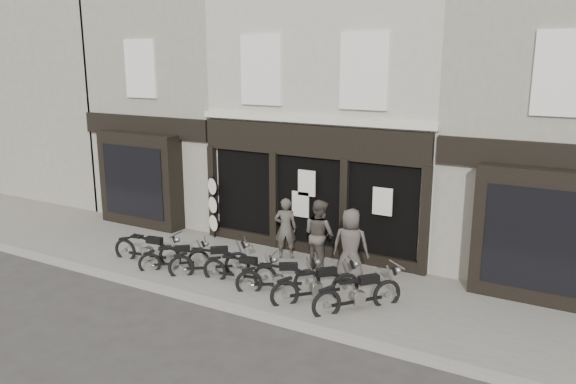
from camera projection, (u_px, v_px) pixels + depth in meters
The scene contains 18 objects.
ground_plane at pixel (254, 290), 14.21m from camera, with size 90.00×90.00×0.00m, color #2D2B28.
pavement at pixel (273, 277), 14.95m from camera, with size 30.00×4.20×0.12m, color #615C55.
kerb at pixel (225, 306), 13.14m from camera, with size 30.00×0.25×0.13m, color gray.
central_building at pixel (353, 110), 18.28m from camera, with size 7.30×6.22×8.34m.
neighbour_left at pixel (198, 104), 21.33m from camera, with size 5.60×6.73×8.34m.
neighbour_right at pixel (568, 122), 15.16m from camera, with size 5.60×6.73×8.34m.
filler_left at pixel (58, 96), 25.37m from camera, with size 11.00×6.00×8.20m, color gray.
motorcycle_0 at pixel (148, 251), 15.83m from camera, with size 2.20×0.65×1.05m.
motorcycle_1 at pixel (175, 260), 15.31m from camera, with size 1.58×1.43×0.92m.
motorcycle_2 at pixel (211, 263), 14.92m from camera, with size 1.82×1.59×1.04m.
motorcycle_3 at pixel (241, 272), 14.38m from camera, with size 2.06×0.69×1.00m.
motorcycle_4 at pixel (279, 280), 13.84m from camera, with size 1.87×1.38×1.01m.
motorcycle_5 at pixel (317, 288), 13.29m from camera, with size 1.69×1.84×1.08m.
motorcycle_6 at pixel (359, 296), 12.80m from camera, with size 1.63×1.93×1.09m.
man_left at pixel (286, 228), 16.00m from camera, with size 0.65×0.42×1.77m, color #3F3A33.
man_centre at pixel (319, 234), 15.16m from camera, with size 0.94×0.73×1.94m, color #463E39.
man_right at pixel (351, 245), 14.31m from camera, with size 0.94×0.61×1.92m, color #413A36.
advert_sign_post at pixel (213, 210), 17.84m from camera, with size 0.49×0.33×2.13m.
Camera 1 is at (7.37, -11.05, 5.70)m, focal length 35.00 mm.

